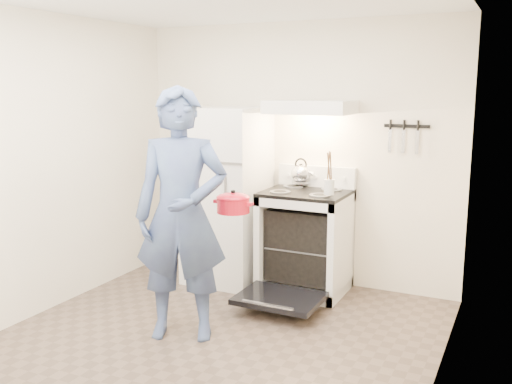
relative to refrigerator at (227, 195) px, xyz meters
The scene contains 15 objects.
floor 1.78m from the refrigerator, 68.20° to the right, with size 3.60×3.60×0.00m, color brown.
back_wall 0.79m from the refrigerator, 31.11° to the left, with size 3.20×0.02×2.50m, color #EDE4C9.
refrigerator is the anchor object (origin of this frame).
stove_body 0.90m from the refrigerator, ahead, with size 0.76×0.65×0.92m, color white.
cooktop 0.81m from the refrigerator, ahead, with size 0.76×0.65×0.03m, color black.
backsplash 0.89m from the refrigerator, 20.94° to the left, with size 0.76×0.07×0.20m, color white.
oven_door 1.23m from the refrigerator, 35.13° to the right, with size 0.70×0.54×0.04m, color black.
oven_rack 0.91m from the refrigerator, ahead, with size 0.60×0.52×0.01m, color slate.
range_hood 1.19m from the refrigerator, ahead, with size 0.76×0.50×0.12m, color white.
knife_strip 1.81m from the refrigerator, 11.61° to the left, with size 0.40×0.02×0.03m, color black.
pizza_stone 0.86m from the refrigerator, ahead, with size 0.30×0.30×0.02m, color brown.
tea_kettle 0.75m from the refrigerator, 20.08° to the left, with size 0.22×0.18×0.27m, color #B9B9BE, non-canonical shape.
utensil_jar 1.13m from the refrigerator, ahead, with size 0.09×0.09×0.13m, color silver.
person 1.34m from the refrigerator, 76.11° to the right, with size 0.69×0.46×1.90m, color navy.
dutch_oven 1.15m from the refrigerator, 58.98° to the right, with size 0.33×0.26×0.22m, color red, non-canonical shape.
Camera 1 is at (2.04, -3.34, 1.89)m, focal length 40.00 mm.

